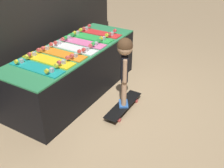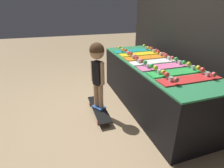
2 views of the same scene
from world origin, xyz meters
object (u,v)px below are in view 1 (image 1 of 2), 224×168
object	(u,v)px
skateboard_green_on_rack	(91,37)
skateboard_red_on_rack	(99,32)
skateboard_yellow_on_rack	(49,59)
skateboard_pink_on_rack	(82,42)
child	(125,60)
skateboard_orange_on_rack	(61,53)
skateboard_on_floor	(123,105)
skateboard_white_on_rack	(73,47)
skateboard_teal_on_rack	(36,67)

from	to	relation	value
skateboard_green_on_rack	skateboard_red_on_rack	bearing A→B (deg)	-1.52
skateboard_yellow_on_rack	skateboard_pink_on_rack	size ratio (longest dim) A/B	1.00
skateboard_red_on_rack	child	bearing A→B (deg)	-131.13
skateboard_orange_on_rack	skateboard_pink_on_rack	bearing A→B (deg)	-1.04
skateboard_orange_on_rack	child	size ratio (longest dim) A/B	0.77
skateboard_yellow_on_rack	skateboard_orange_on_rack	xyz separation A→B (m)	(0.24, -0.01, 0.00)
skateboard_on_floor	child	bearing A→B (deg)	86.42
skateboard_red_on_rack	skateboard_yellow_on_rack	bearing A→B (deg)	179.70
skateboard_yellow_on_rack	skateboard_red_on_rack	xyz separation A→B (m)	(1.21, -0.01, 0.00)
skateboard_pink_on_rack	skateboard_on_floor	xyz separation A→B (m)	(-0.28, -0.87, -0.69)
child	skateboard_orange_on_rack	bearing A→B (deg)	71.01
skateboard_white_on_rack	skateboard_red_on_rack	size ratio (longest dim) A/B	1.00
skateboard_teal_on_rack	skateboard_red_on_rack	bearing A→B (deg)	0.54
skateboard_green_on_rack	skateboard_on_floor	world-z (taller)	skateboard_green_on_rack
skateboard_white_on_rack	skateboard_on_floor	distance (m)	1.10
skateboard_on_floor	child	distance (m)	0.71
skateboard_white_on_rack	skateboard_pink_on_rack	xyz separation A→B (m)	(0.24, 0.01, 0.00)
skateboard_orange_on_rack	skateboard_white_on_rack	size ratio (longest dim) A/B	1.00
skateboard_green_on_rack	skateboard_teal_on_rack	bearing A→B (deg)	-179.05
skateboard_orange_on_rack	skateboard_green_on_rack	world-z (taller)	same
skateboard_white_on_rack	skateboard_green_on_rack	distance (m)	0.48
skateboard_red_on_rack	child	xyz separation A→B (m)	(-0.77, -0.88, 0.02)
skateboard_orange_on_rack	skateboard_red_on_rack	world-z (taller)	same
skateboard_orange_on_rack	skateboard_green_on_rack	bearing A→B (deg)	0.71
skateboard_green_on_rack	child	size ratio (longest dim) A/B	0.77
skateboard_red_on_rack	child	size ratio (longest dim) A/B	0.77
skateboard_orange_on_rack	skateboard_green_on_rack	xyz separation A→B (m)	(0.72, 0.01, 0.00)
skateboard_yellow_on_rack	skateboard_teal_on_rack	bearing A→B (deg)	-175.27
skateboard_yellow_on_rack	skateboard_green_on_rack	distance (m)	0.97
skateboard_red_on_rack	skateboard_teal_on_rack	bearing A→B (deg)	-179.46
skateboard_teal_on_rack	skateboard_white_on_rack	bearing A→B (deg)	-0.34
child	skateboard_green_on_rack	bearing A→B (deg)	27.41
skateboard_yellow_on_rack	skateboard_on_floor	distance (m)	1.20
skateboard_teal_on_rack	child	size ratio (longest dim) A/B	0.77
skateboard_red_on_rack	skateboard_on_floor	world-z (taller)	skateboard_red_on_rack
child	skateboard_yellow_on_rack	bearing A→B (deg)	84.69
skateboard_white_on_rack	skateboard_red_on_rack	distance (m)	0.73
skateboard_teal_on_rack	skateboard_white_on_rack	size ratio (longest dim) A/B	1.00
skateboard_yellow_on_rack	child	size ratio (longest dim) A/B	0.77
skateboard_white_on_rack	child	distance (m)	0.86
skateboard_yellow_on_rack	skateboard_orange_on_rack	size ratio (longest dim) A/B	1.00
skateboard_green_on_rack	skateboard_on_floor	bearing A→B (deg)	-120.69
skateboard_yellow_on_rack	child	bearing A→B (deg)	-63.42
child	skateboard_red_on_rack	bearing A→B (deg)	16.97
skateboard_teal_on_rack	skateboard_yellow_on_rack	size ratio (longest dim) A/B	1.00
skateboard_orange_on_rack	skateboard_red_on_rack	distance (m)	0.97
skateboard_pink_on_rack	skateboard_on_floor	distance (m)	1.14
skateboard_orange_on_rack	skateboard_white_on_rack	bearing A→B (deg)	-3.66
skateboard_green_on_rack	skateboard_orange_on_rack	bearing A→B (deg)	-179.29
skateboard_teal_on_rack	skateboard_orange_on_rack	xyz separation A→B (m)	(0.48, 0.01, 0.00)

